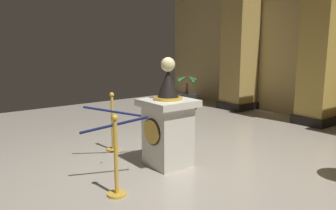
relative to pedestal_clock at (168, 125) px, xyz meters
name	(u,v)px	position (x,y,z in m)	size (l,w,h in m)	color
ground_plane	(165,164)	(-0.05, -0.01, -0.64)	(11.57, 11.57, 0.00)	#9E9384
back_wall	(332,47)	(-0.05, 4.91, 1.13)	(11.57, 0.16, 3.54)	tan
pedestal_clock	(168,125)	(0.00, 0.00, 0.00)	(0.73, 0.73, 1.66)	beige
stanchion_near	(113,130)	(-1.16, -0.32, -0.28)	(0.24, 0.24, 1.03)	gold
stanchion_far	(116,168)	(0.45, -1.14, -0.29)	(0.24, 0.24, 1.03)	gold
velvet_rope	(113,118)	(-0.36, -0.73, 0.14)	(1.25, 1.24, 0.22)	#141947
column_left	(239,49)	(-2.39, 4.37, 1.04)	(0.90, 0.90, 3.40)	black
column_centre_rear	(320,51)	(-0.05, 4.37, 1.04)	(0.82, 0.82, 3.40)	black
potted_palm_left	(187,99)	(-3.22, 3.17, -0.37)	(0.65, 0.65, 1.02)	black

